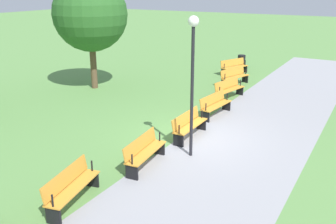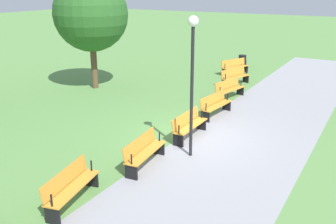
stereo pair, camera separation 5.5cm
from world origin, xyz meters
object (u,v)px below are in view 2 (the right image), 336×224
(bench_2, at_px, (229,89))
(bench_3, at_px, (215,104))
(bench_1, at_px, (235,76))
(trash_bin, at_px, (242,61))
(tree_0, at_px, (91,14))
(bench_5, at_px, (144,151))
(bench_6, at_px, (70,186))
(bench_4, at_px, (189,125))
(bench_0, at_px, (234,66))
(lamp_post, at_px, (192,63))

(bench_2, bearing_deg, bench_3, 21.01)
(bench_3, bearing_deg, bench_1, -162.01)
(bench_2, height_order, trash_bin, bench_2)
(bench_2, distance_m, tree_0, 7.74)
(bench_5, xyz_separation_m, bench_6, (2.62, -0.41, 0.00))
(bench_4, xyz_separation_m, bench_6, (5.27, -0.55, 0.00))
(trash_bin, bearing_deg, bench_1, 14.65)
(bench_4, height_order, bench_6, same)
(bench_3, distance_m, bench_4, 2.65)
(bench_0, height_order, tree_0, tree_0)
(bench_5, distance_m, lamp_post, 2.97)
(bench_5, bearing_deg, bench_6, -14.99)
(tree_0, xyz_separation_m, trash_bin, (-8.68, 4.96, -3.34))
(bench_5, xyz_separation_m, tree_0, (-6.25, -7.22, 3.28))
(bench_1, xyz_separation_m, lamp_post, (9.15, 1.98, 2.50))
(bench_0, xyz_separation_m, bench_1, (2.48, 0.95, 0.00))
(bench_3, height_order, bench_4, same)
(bench_4, xyz_separation_m, lamp_post, (1.32, 0.75, 2.50))
(bench_5, height_order, lamp_post, lamp_post)
(bench_4, bearing_deg, bench_1, -171.02)
(bench_4, distance_m, bench_6, 5.30)
(bench_6, bearing_deg, trash_bin, 173.98)
(bench_0, xyz_separation_m, trash_bin, (-1.98, -0.22, -0.06))
(bench_3, bearing_deg, bench_5, 6.02)
(bench_0, distance_m, bench_5, 13.11)
(bench_3, xyz_separation_m, bench_6, (7.92, -0.41, 0.00))
(bench_0, bearing_deg, bench_6, 30.05)
(bench_4, distance_m, lamp_post, 2.93)
(bench_3, distance_m, bench_5, 5.30)
(lamp_post, bearing_deg, bench_1, -167.77)
(bench_5, bearing_deg, bench_4, 170.99)
(trash_bin, bearing_deg, bench_6, 6.01)
(bench_5, relative_size, trash_bin, 2.33)
(bench_0, distance_m, trash_bin, 1.99)
(bench_5, height_order, bench_6, same)
(bench_1, height_order, bench_4, same)
(bench_5, bearing_deg, trash_bin, -177.40)
(bench_4, bearing_deg, lamp_post, 29.48)
(bench_0, relative_size, trash_bin, 2.32)
(bench_4, distance_m, trash_bin, 12.52)
(lamp_post, height_order, trash_bin, lamp_post)
(tree_0, height_order, lamp_post, tree_0)
(bench_1, bearing_deg, bench_2, 33.01)
(bench_1, height_order, trash_bin, bench_1)
(bench_6, bearing_deg, tree_0, -154.52)
(bench_0, bearing_deg, tree_0, -13.63)
(bench_2, height_order, bench_5, same)
(bench_0, height_order, bench_3, same)
(trash_bin, bearing_deg, bench_2, 14.76)
(bench_0, height_order, trash_bin, bench_0)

